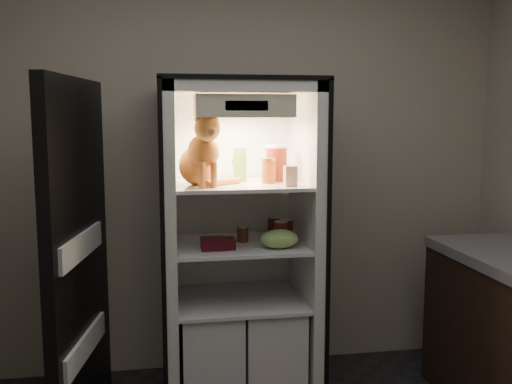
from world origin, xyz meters
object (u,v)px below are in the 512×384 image
Objects in this scene: soda_can_b at (287,229)px; soda_can_c at (281,233)px; pepper_jar at (276,163)px; soda_can_a at (274,228)px; mayo_tub at (239,169)px; berry_box_left at (213,244)px; salsa_jar at (269,171)px; condiment_jar at (243,234)px; berry_box_right at (224,244)px; tabby_cat at (201,157)px; cream_carton at (290,176)px; refrigerator at (238,265)px; grape_bag at (279,239)px; parmesan_shaker at (240,164)px.

soda_can_c is (-0.07, -0.14, 0.01)m from soda_can_b.
pepper_jar is 1.55× the size of soda_can_a.
mayo_tub is 0.94× the size of berry_box_left.
mayo_tub is 0.86× the size of soda_can_c.
salsa_jar reaches higher than condiment_jar.
pepper_jar is 0.40m from soda_can_b.
condiment_jar is (-0.20, -0.03, -0.41)m from pepper_jar.
soda_can_c is 0.33m from berry_box_right.
mayo_tub is 0.27m from salsa_jar.
condiment_jar is at bearing 12.33° from tabby_cat.
cream_carton is at bearing -58.88° from mayo_tub.
soda_can_b is (0.30, -0.01, 0.21)m from refrigerator.
soda_can_b is 0.50m from berry_box_left.
soda_can_b is 0.27m from condiment_jar.
cream_carton is at bearing -26.67° from tabby_cat.
grape_bag is at bearing 150.19° from cream_carton.
salsa_jar is at bearing -7.10° from tabby_cat.
pepper_jar is 0.61m from berry_box_left.
refrigerator is 14.95× the size of berry_box_left.
soda_can_c is at bearing -91.24° from pepper_jar.
parmesan_shaker is 0.48m from soda_can_b.
soda_can_a is (0.44, 0.16, -0.44)m from tabby_cat.
refrigerator is at bearing -174.34° from parmesan_shaker.
parmesan_shaker is at bearing 132.82° from cream_carton.
salsa_jar is 0.37m from soda_can_a.
condiment_jar is at bearing 148.91° from soda_can_c.
salsa_jar is 0.18m from cream_carton.
salsa_jar reaches higher than berry_box_right.
berry_box_right is at bearing -111.97° from mayo_tub.
soda_can_a reaches higher than berry_box_right.
soda_can_c reaches higher than soda_can_b.
grape_bag is 1.81× the size of berry_box_right.
grape_bag is 0.31m from berry_box_right.
soda_can_a is 0.24m from grape_bag.
soda_can_a is at bearing 93.23° from soda_can_c.
salsa_jar reaches higher than mayo_tub.
parmesan_shaker is 0.50m from grape_bag.
soda_can_a is 0.99× the size of soda_can_c.
salsa_jar is at bearing -115.99° from soda_can_a.
berry_box_left is (-0.39, -0.04, -0.04)m from soda_can_c.
refrigerator is 0.28m from berry_box_right.
pepper_jar is at bearing -29.96° from soda_can_a.
parmesan_shaker is at bearing 110.94° from condiment_jar.
salsa_jar reaches higher than berry_box_left.
tabby_cat is at bearing 161.31° from berry_box_right.
pepper_jar is 1.00× the size of grape_bag.
soda_can_a is at bearing 97.80° from cream_carton.
mayo_tub reaches higher than soda_can_c.
berry_box_right is at bearing 172.81° from grape_bag.
tabby_cat reaches higher than grape_bag.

